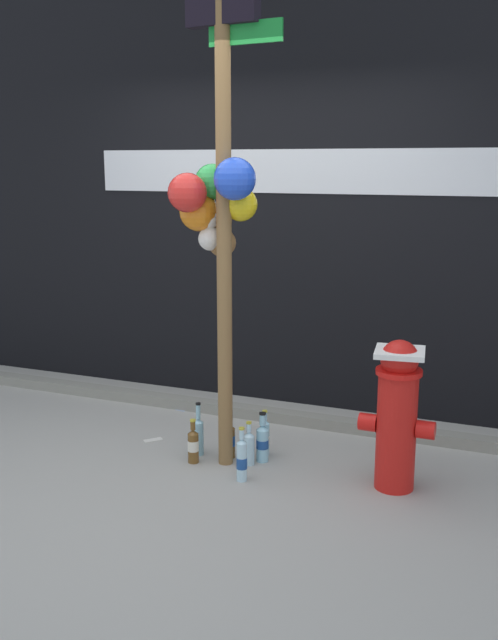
# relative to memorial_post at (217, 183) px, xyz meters

# --- Properties ---
(ground_plane) EXTENTS (14.00, 14.00, 0.00)m
(ground_plane) POSITION_rel_memorial_post_xyz_m (-0.13, -0.32, -1.73)
(ground_plane) COLOR #9E9B93
(building_wall) EXTENTS (10.00, 0.21, 3.31)m
(building_wall) POSITION_rel_memorial_post_xyz_m (-0.12, 1.34, -0.07)
(building_wall) COLOR black
(building_wall) RESTS_ON ground_plane
(curb_strip) EXTENTS (8.00, 0.12, 0.08)m
(curb_strip) POSITION_rel_memorial_post_xyz_m (-0.13, 0.81, -1.69)
(curb_strip) COLOR gray
(curb_strip) RESTS_ON ground_plane
(memorial_post) EXTENTS (0.67, 0.40, 2.94)m
(memorial_post) POSITION_rel_memorial_post_xyz_m (0.00, 0.00, 0.00)
(memorial_post) COLOR olive
(memorial_post) RESTS_ON ground_plane
(fire_hydrant) EXTENTS (0.43, 0.30, 0.88)m
(fire_hydrant) POSITION_rel_memorial_post_xyz_m (1.09, 0.03, -1.27)
(fire_hydrant) COLOR red
(fire_hydrant) RESTS_ON ground_plane
(bottle_0) EXTENTS (0.07, 0.07, 0.28)m
(bottle_0) POSITION_rel_memorial_post_xyz_m (0.19, 0.02, -1.61)
(bottle_0) COLOR #B2DBEA
(bottle_0) RESTS_ON ground_plane
(bottle_1) EXTENTS (0.08, 0.08, 0.32)m
(bottle_1) POSITION_rel_memorial_post_xyz_m (0.25, 0.10, -1.60)
(bottle_1) COLOR #93CCE0
(bottle_1) RESTS_ON ground_plane
(bottle_2) EXTENTS (0.06, 0.06, 0.30)m
(bottle_2) POSITION_rel_memorial_post_xyz_m (0.23, 0.20, -1.60)
(bottle_2) COLOR #93CCE0
(bottle_2) RESTS_ON ground_plane
(bottle_3) EXTENTS (0.06, 0.06, 0.33)m
(bottle_3) POSITION_rel_memorial_post_xyz_m (0.24, -0.21, -1.59)
(bottle_3) COLOR #B2DBEA
(bottle_3) RESTS_ON ground_plane
(bottle_4) EXTENTS (0.07, 0.07, 0.28)m
(bottle_4) POSITION_rel_memorial_post_xyz_m (-0.15, -0.08, -1.61)
(bottle_4) COLOR brown
(bottle_4) RESTS_ON ground_plane
(bottle_5) EXTENTS (0.06, 0.06, 0.35)m
(bottle_5) POSITION_rel_memorial_post_xyz_m (-0.17, 0.04, -1.59)
(bottle_5) COLOR #93CCE0
(bottle_5) RESTS_ON ground_plane
(bottle_6) EXTENTS (0.07, 0.07, 0.28)m
(bottle_6) POSITION_rel_memorial_post_xyz_m (0.04, 0.08, -1.61)
(bottle_6) COLOR brown
(bottle_6) RESTS_ON ground_plane
(litter_0) EXTENTS (0.09, 0.11, 0.01)m
(litter_0) POSITION_rel_memorial_post_xyz_m (-0.66, 0.78, -1.72)
(litter_0) COLOR #8C99B2
(litter_0) RESTS_ON ground_plane
(litter_1) EXTENTS (0.12, 0.13, 0.01)m
(litter_1) POSITION_rel_memorial_post_xyz_m (-0.56, 0.15, -1.72)
(litter_1) COLOR silver
(litter_1) RESTS_ON ground_plane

